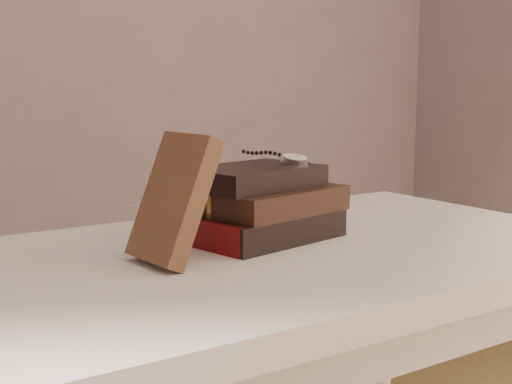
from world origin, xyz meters
TOP-DOWN VIEW (x-y plane):
  - table at (0.00, 0.35)m, footprint 1.00×0.60m
  - book_stack at (-0.00, 0.40)m, footprint 0.26×0.20m
  - journal at (-0.19, 0.35)m, footprint 0.10×0.12m
  - pocket_watch at (0.06, 0.41)m, footprint 0.06×0.15m
  - eyeglasses at (-0.10, 0.46)m, footprint 0.11×0.13m

SIDE VIEW (x-z plane):
  - table at x=0.00m, z-range 0.28..1.03m
  - book_stack at x=0.00m, z-range 0.75..0.86m
  - eyeglasses at x=-0.10m, z-range 0.79..0.84m
  - journal at x=-0.19m, z-range 0.75..0.93m
  - pocket_watch at x=0.06m, z-range 0.86..0.88m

